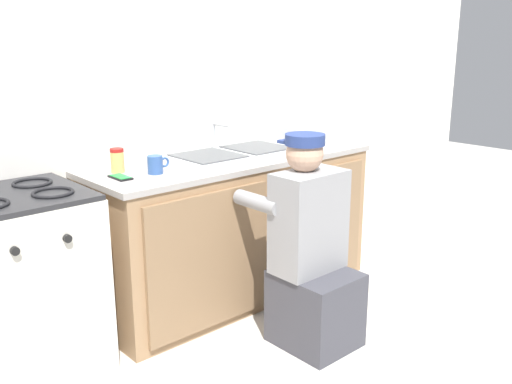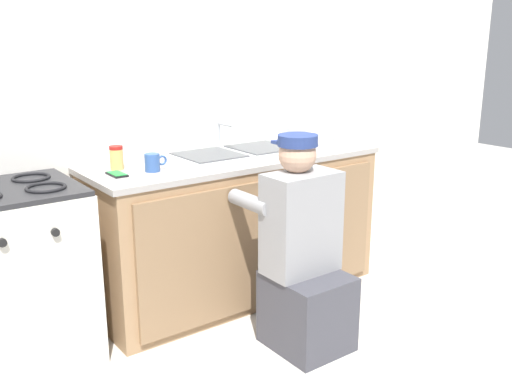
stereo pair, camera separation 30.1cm
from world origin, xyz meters
name	(u,v)px [view 2 (the right image)]	position (x,y,z in m)	size (l,w,h in m)	color
ground_plane	(266,309)	(0.00, 0.00, 0.00)	(12.00, 12.00, 0.00)	beige
back_wall	(204,89)	(0.00, 0.65, 1.25)	(6.00, 0.10, 2.50)	silver
counter_cabinet	(238,229)	(0.00, 0.29, 0.42)	(1.77, 0.62, 0.85)	#997551
countertop	(236,159)	(0.00, 0.30, 0.86)	(1.81, 0.62, 0.03)	#9E9993
sink_double_basin	(236,153)	(0.00, 0.30, 0.90)	(0.80, 0.44, 0.19)	silver
stove_range	(17,276)	(-1.29, 0.30, 0.45)	(0.63, 0.62, 0.90)	silver
plumber_person	(303,261)	(-0.08, -0.41, 0.46)	(0.42, 0.61, 1.10)	#3F3F47
dish_rack_tray	(311,140)	(0.63, 0.34, 0.90)	(0.28, 0.22, 0.11)	#B2B7BC
coffee_mug	(153,162)	(-0.57, 0.24, 0.93)	(0.13, 0.08, 0.09)	#335699
condiment_jar	(117,158)	(-0.71, 0.40, 0.94)	(0.07, 0.07, 0.13)	#DBB760
cell_phone	(117,174)	(-0.77, 0.27, 0.88)	(0.07, 0.14, 0.01)	black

